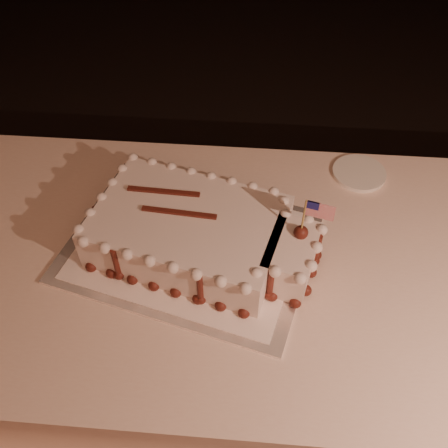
# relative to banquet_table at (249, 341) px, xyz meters

# --- Properties ---
(room_shell) EXTENTS (6.10, 8.10, 2.90)m
(room_shell) POSITION_rel_banquet_table_xyz_m (0.00, -0.60, 1.02)
(room_shell) COLOR black
(room_shell) RESTS_ON ground
(banquet_table) EXTENTS (2.40, 0.80, 0.75)m
(banquet_table) POSITION_rel_banquet_table_xyz_m (0.00, 0.00, 0.00)
(banquet_table) COLOR beige
(banquet_table) RESTS_ON ground
(cake_board) EXTENTS (0.64, 0.54, 0.01)m
(cake_board) POSITION_rel_banquet_table_xyz_m (-0.15, 0.03, 0.38)
(cake_board) COLOR white
(cake_board) RESTS_ON banquet_table
(doily) EXTENTS (0.57, 0.49, 0.00)m
(doily) POSITION_rel_banquet_table_xyz_m (-0.15, 0.03, 0.38)
(doily) COLOR white
(doily) RESTS_ON cake_board
(sheet_cake) EXTENTS (0.54, 0.39, 0.21)m
(sheet_cake) POSITION_rel_banquet_table_xyz_m (-0.13, 0.02, 0.43)
(sheet_cake) COLOR silver
(sheet_cake) RESTS_ON doily
(side_plate) EXTENTS (0.14, 0.14, 0.01)m
(side_plate) POSITION_rel_banquet_table_xyz_m (0.26, 0.31, 0.38)
(side_plate) COLOR silver
(side_plate) RESTS_ON banquet_table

